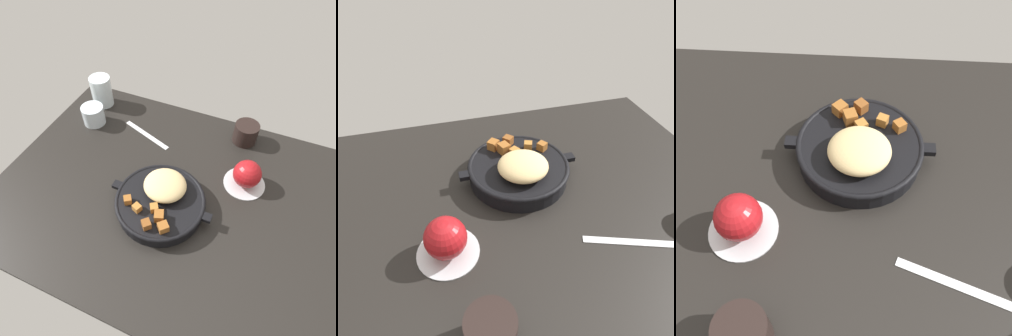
# 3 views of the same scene
# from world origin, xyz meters

# --- Properties ---
(ground_plane) EXTENTS (1.05, 0.76, 0.02)m
(ground_plane) POSITION_xyz_m (0.00, 0.00, -0.01)
(ground_plane) COLOR black
(cast_iron_skillet) EXTENTS (0.30, 0.25, 0.09)m
(cast_iron_skillet) POSITION_xyz_m (-0.01, -0.06, 0.03)
(cast_iron_skillet) COLOR black
(cast_iron_skillet) RESTS_ON ground_plane
(saucer_plate) EXTENTS (0.13, 0.13, 0.01)m
(saucer_plate) POSITION_xyz_m (0.19, 0.12, 0.00)
(saucer_plate) COLOR #B7BABF
(saucer_plate) RESTS_ON ground_plane
(red_apple) EXTENTS (0.08, 0.08, 0.08)m
(red_apple) POSITION_xyz_m (0.19, 0.12, 0.05)
(red_apple) COLOR maroon
(red_apple) RESTS_ON saucer_plate
(butter_knife) EXTENTS (0.19, 0.08, 0.00)m
(butter_knife) POSITION_xyz_m (-0.18, 0.19, 0.00)
(butter_knife) COLOR silver
(butter_knife) RESTS_ON ground_plane
(coffee_mug_dark) EXTENTS (0.08, 0.08, 0.07)m
(coffee_mug_dark) POSITION_xyz_m (0.14, 0.30, 0.03)
(coffee_mug_dark) COLOR black
(coffee_mug_dark) RESTS_ON ground_plane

